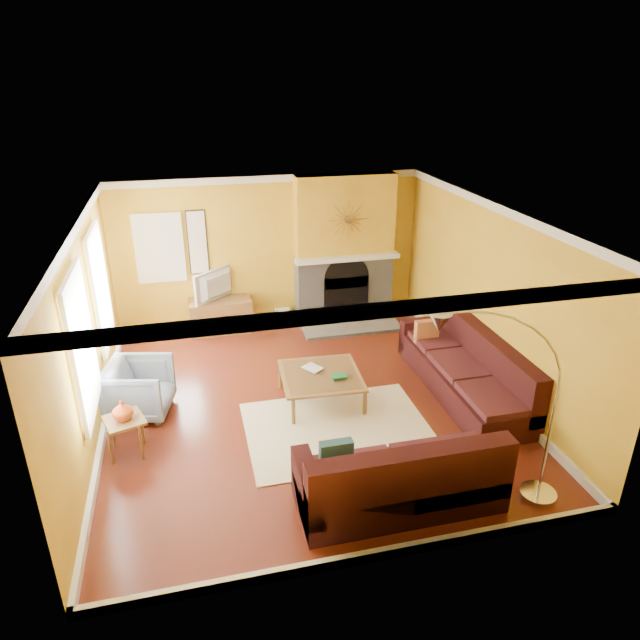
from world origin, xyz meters
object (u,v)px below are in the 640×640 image
object	(u,v)px
armchair	(139,389)
side_table	(127,436)
sectional_sofa	(399,392)
media_console	(221,315)
arc_lamp	(499,414)
coffee_table	(321,387)

from	to	relation	value
armchair	side_table	xyz separation A→B (m)	(-0.13, -0.90, -0.13)
sectional_sofa	media_console	xyz separation A→B (m)	(-2.05, 3.48, -0.15)
armchair	arc_lamp	world-z (taller)	arc_lamp
coffee_table	side_table	bearing A→B (deg)	-166.78
coffee_table	media_console	size ratio (longest dim) A/B	1.01
sectional_sofa	media_console	size ratio (longest dim) A/B	3.52
media_console	side_table	size ratio (longest dim) A/B	2.23
sectional_sofa	media_console	world-z (taller)	sectional_sofa
media_console	armchair	size ratio (longest dim) A/B	1.31
coffee_table	arc_lamp	bearing A→B (deg)	-63.82
coffee_table	media_console	distance (m)	2.98
media_console	side_table	bearing A→B (deg)	-113.08
sectional_sofa	arc_lamp	distance (m)	1.95
armchair	media_console	bearing A→B (deg)	-14.88
arc_lamp	side_table	bearing A→B (deg)	153.61
armchair	side_table	bearing A→B (deg)	-175.03
sectional_sofa	side_table	size ratio (longest dim) A/B	7.83
side_table	arc_lamp	size ratio (longest dim) A/B	0.21
side_table	armchair	bearing A→B (deg)	81.93
media_console	arc_lamp	world-z (taller)	arc_lamp
coffee_table	arc_lamp	world-z (taller)	arc_lamp
armchair	arc_lamp	xyz separation A→B (m)	(3.71, -2.80, 0.80)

